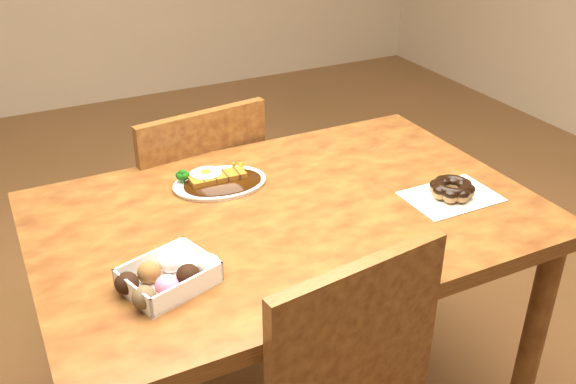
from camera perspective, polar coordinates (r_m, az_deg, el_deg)
name	(u,v)px	position (r m, az deg, el deg)	size (l,w,h in m)	color
table	(289,245)	(1.60, 0.07, -4.70)	(1.20, 0.80, 0.75)	#461D0E
chair_far	(191,214)	(2.09, -8.61, -1.96)	(0.47, 0.47, 0.87)	#461D0E
katsu_curry_plate	(218,181)	(1.67, -6.25, 1.00)	(0.25, 0.19, 0.05)	white
donut_box	(167,276)	(1.31, -10.67, -7.34)	(0.21, 0.18, 0.05)	white
pon_de_ring	(452,189)	(1.65, 14.37, 0.24)	(0.23, 0.16, 0.04)	silver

